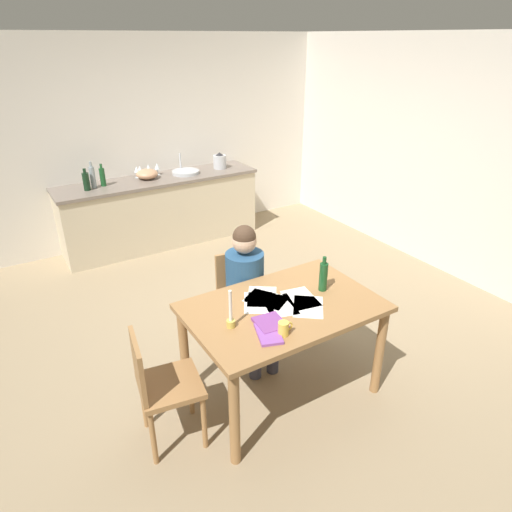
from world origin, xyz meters
name	(u,v)px	position (x,y,z in m)	size (l,w,h in m)	color
ground_plane	(248,322)	(0.00, 0.00, -0.02)	(5.20, 5.20, 0.04)	#937F60
wall_back	(145,142)	(0.00, 2.60, 1.30)	(5.20, 0.12, 2.60)	silver
wall_right	(443,157)	(2.60, 0.00, 1.30)	(0.12, 5.20, 2.60)	silver
kitchen_counter	(161,211)	(0.00, 2.24, 0.45)	(2.60, 0.64, 0.90)	beige
dining_table	(283,318)	(-0.27, -0.98, 0.69)	(1.39, 0.90, 0.80)	#9E7042
chair_at_table	(241,297)	(-0.23, -0.29, 0.49)	(0.44, 0.44, 0.88)	#9E7042
person_seated	(248,286)	(-0.25, -0.44, 0.68)	(0.37, 0.61, 1.19)	navy
chair_side_empty	(161,384)	(-1.23, -0.96, 0.49)	(0.46, 0.46, 0.87)	#9E7042
coffee_mug	(284,328)	(-0.48, -1.28, 0.85)	(0.11, 0.07, 0.10)	#F2CC4C
candlestick	(231,317)	(-0.72, -1.02, 0.88)	(0.06, 0.06, 0.28)	gold
book_magazine	(268,334)	(-0.56, -1.22, 0.81)	(0.15, 0.24, 0.02)	purple
book_cookery	(270,323)	(-0.49, -1.14, 0.81)	(0.19, 0.21, 0.02)	#7F3F8C
paper_letter	(259,302)	(-0.41, -0.86, 0.80)	(0.21, 0.30, 0.00)	white
paper_bill	(301,298)	(-0.11, -0.97, 0.80)	(0.21, 0.30, 0.00)	white
paper_envelope	(308,307)	(-0.13, -1.09, 0.80)	(0.21, 0.30, 0.00)	white
paper_receipt	(266,299)	(-0.33, -0.85, 0.80)	(0.21, 0.30, 0.00)	white
paper_notice	(280,305)	(-0.30, -0.97, 0.80)	(0.21, 0.30, 0.00)	white
paper_flyer	(262,297)	(-0.34, -0.80, 0.80)	(0.21, 0.30, 0.00)	white
wine_bottle_on_table	(323,276)	(0.11, -0.96, 0.92)	(0.06, 0.06, 0.28)	#194C23
sink_unit	(186,172)	(0.38, 2.24, 0.92)	(0.36, 0.36, 0.24)	#B2B7BC
bottle_oil	(86,181)	(-0.90, 2.19, 1.01)	(0.08, 0.08, 0.26)	black
bottle_vinegar	(93,177)	(-0.80, 2.25, 1.03)	(0.06, 0.06, 0.32)	#8C999E
bottle_wine_red	(102,177)	(-0.69, 2.26, 1.02)	(0.06, 0.06, 0.27)	#194C23
mixing_bowl	(147,174)	(-0.13, 2.28, 0.96)	(0.27, 0.27, 0.12)	tan
stovetop_kettle	(220,161)	(0.90, 2.24, 1.00)	(0.18, 0.18, 0.22)	#B7BABF
wine_glass_near_sink	(157,166)	(0.05, 2.39, 1.01)	(0.07, 0.07, 0.15)	silver
wine_glass_by_kettle	(149,168)	(-0.06, 2.39, 1.01)	(0.07, 0.07, 0.15)	silver
wine_glass_back_left	(140,169)	(-0.18, 2.39, 1.01)	(0.07, 0.07, 0.15)	silver
wine_glass_back_right	(137,169)	(-0.22, 2.39, 1.01)	(0.07, 0.07, 0.15)	silver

